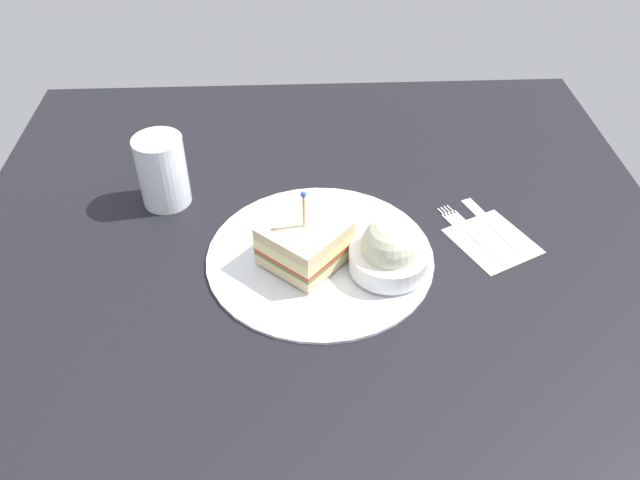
% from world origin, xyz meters
% --- Properties ---
extents(ground_plane, '(0.91, 0.91, 0.02)m').
position_xyz_m(ground_plane, '(0.00, 0.00, -0.01)').
color(ground_plane, black).
extents(plate, '(0.28, 0.28, 0.01)m').
position_xyz_m(plate, '(0.00, 0.00, 0.00)').
color(plate, white).
rests_on(plate, ground_plane).
extents(sandwich_half_center, '(0.12, 0.12, 0.10)m').
position_xyz_m(sandwich_half_center, '(-0.01, 0.02, 0.03)').
color(sandwich_half_center, beige).
rests_on(sandwich_half_center, plate).
extents(coleslaw_bowl, '(0.09, 0.09, 0.07)m').
position_xyz_m(coleslaw_bowl, '(-0.03, -0.08, 0.03)').
color(coleslaw_bowl, white).
rests_on(coleslaw_bowl, plate).
extents(drink_glass, '(0.06, 0.06, 0.10)m').
position_xyz_m(drink_glass, '(0.12, 0.20, 0.04)').
color(drink_glass, '#B74C33').
rests_on(drink_glass, ground_plane).
extents(napkin, '(0.13, 0.12, 0.00)m').
position_xyz_m(napkin, '(0.02, -0.22, 0.00)').
color(napkin, beige).
rests_on(napkin, ground_plane).
extents(fork, '(0.11, 0.06, 0.00)m').
position_xyz_m(fork, '(0.05, -0.19, 0.00)').
color(fork, silver).
rests_on(fork, ground_plane).
extents(knife, '(0.12, 0.05, 0.00)m').
position_xyz_m(knife, '(0.06, -0.22, 0.00)').
color(knife, silver).
rests_on(knife, ground_plane).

